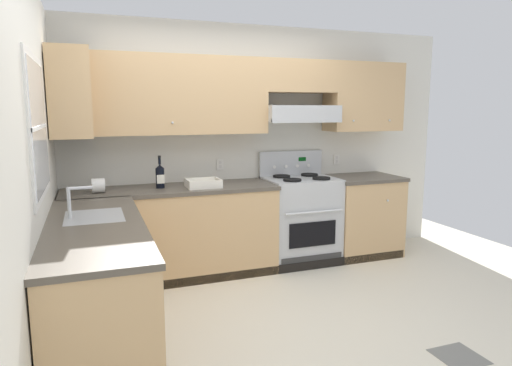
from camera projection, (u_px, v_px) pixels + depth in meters
ground_plane at (268, 322)px, 3.59m from camera, size 7.04×7.04×0.00m
floor_accent_tile at (459, 356)px, 3.08m from camera, size 0.30×0.30×0.01m
wall_back at (251, 127)px, 4.90m from camera, size 4.68×0.57×2.55m
wall_left at (36, 158)px, 3.04m from camera, size 0.47×4.00×2.55m
counter_back_run at (232, 228)px, 4.70m from camera, size 3.60×0.65×0.91m
counter_left_run at (99, 288)px, 3.09m from camera, size 0.63×1.91×1.13m
stove at (300, 219)px, 4.97m from camera, size 0.76×0.62×1.20m
wine_bottle at (160, 176)px, 4.38m from camera, size 0.08×0.09×0.32m
bowl at (203, 185)px, 4.44m from camera, size 0.33×0.26×0.08m
paper_towel_roll at (98, 186)px, 4.14m from camera, size 0.12×0.13×0.13m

